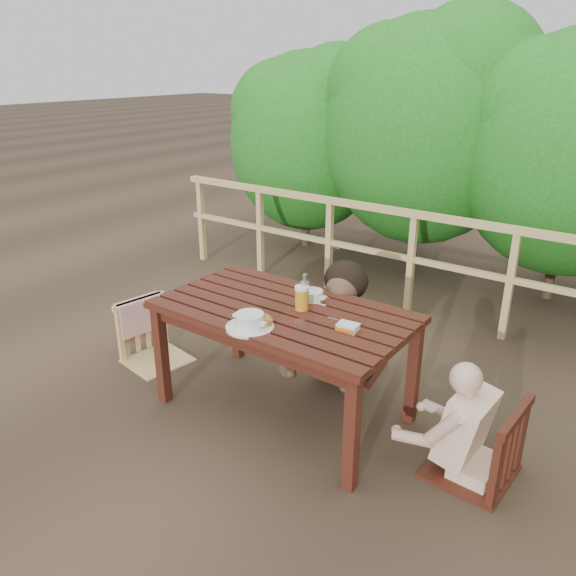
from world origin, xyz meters
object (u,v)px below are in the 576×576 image
Objects in this scene: chair_right at (479,403)px; soup_near at (250,321)px; bread_roll at (263,320)px; soup_far at (312,296)px; table at (284,362)px; bottle at (305,292)px; diner_right at (487,391)px; chair_far at (352,313)px; beer_glass at (302,299)px; butter_tub at (348,328)px; chair_left at (153,309)px; woman at (354,283)px; tumbler at (300,325)px.

soup_near is (-1.28, -0.46, 0.33)m from chair_right.
chair_right is 1.33m from bread_roll.
table is at bearing -108.23° from soup_far.
soup_near is 0.56m from soup_far.
bottle reaches higher than soup_far.
diner_right is 8.29× the size of bread_roll.
chair_far reaches higher than beer_glass.
soup_near reaches higher than soup_far.
chair_right is at bearing 3.71° from beer_glass.
butter_tub is at bearing -75.09° from chair_right.
table is 12.97× the size of butter_tub.
table is at bearing -78.26° from chair_left.
beer_glass reaches higher than butter_tub.
woman is 0.89m from butter_tub.
bottle reaches higher than tumbler.
tumbler is (0.22, 0.08, -0.01)m from bread_roll.
table is 0.48m from beer_glass.
chair_far reaches higher than soup_near.
soup_near is at bearing 75.76° from woman.
chair_left is at bearing 175.27° from butter_tub.
soup_near reaches higher than butter_tub.
tumbler is (0.15, -0.26, -0.09)m from bottle.
tumbler is at bearing 109.76° from diner_right.
diner_right is 1.34m from bread_roll.
chair_far is 0.78m from beer_glass.
soup_far is (0.07, 0.22, 0.42)m from table.
soup_far is 0.18m from beer_glass.
diner_right is (1.21, -0.64, -0.15)m from woman.
diner_right is 1.23m from beer_glass.
diner_right is at bearing -76.66° from chair_left.
woman is at bearing 91.50° from bottle.
diner_right is 16.99× the size of tumbler.
tumbler is at bearing -85.49° from chair_left.
woman reaches higher than bread_roll.
table is at bearing 171.19° from butter_tub.
tumbler is (0.18, -0.40, -0.01)m from soup_far.
tumbler is at bearing -69.78° from chair_right.
beer_glass is (0.01, -0.71, 0.12)m from woman.
beer_glass is at bearing 162.53° from butter_tub.
chair_far is 5.56× the size of beer_glass.
soup_near is at bearing -98.24° from soup_far.
chair_far is 0.77m from bottle.
tumbler is at bearing 30.75° from soup_near.
chair_left is 0.95× the size of chair_far.
woman is 8.27× the size of beer_glass.
woman is at bearing 99.97° from tumbler.
chair_left is 0.81× the size of diner_right.
soup_far is at bearing 81.76° from soup_near.
soup_near is (1.22, -0.28, 0.35)m from chair_left.
woman is at bearing 86.99° from bread_roll.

